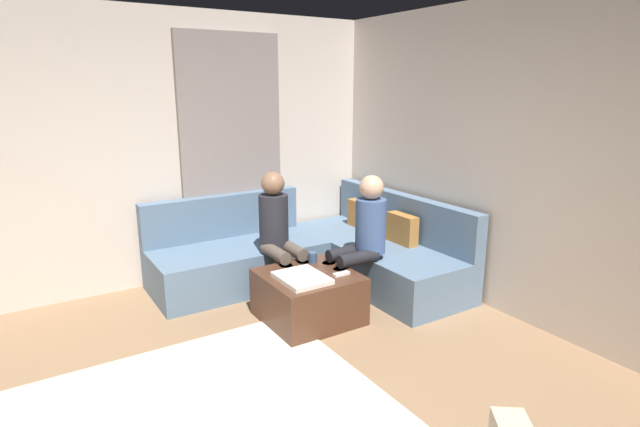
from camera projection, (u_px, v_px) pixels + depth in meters
wall_back at (582, 172)px, 3.81m from camera, size 6.00×0.12×2.70m
wall_left at (97, 155)px, 4.70m from camera, size 0.12×6.00×2.70m
curtain_panel at (232, 157)px, 5.32m from camera, size 0.06×1.10×2.50m
sectional_couch at (317, 254)px, 5.23m from camera, size 2.10×2.55×0.87m
ottoman at (308, 296)px, 4.37m from camera, size 0.76×0.76×0.42m
folded_blanket at (302, 278)px, 4.17m from camera, size 0.44×0.36×0.04m
coffee_mug at (313, 257)px, 4.58m from camera, size 0.08×0.08×0.10m
game_remote at (341, 274)px, 4.28m from camera, size 0.05×0.15×0.02m
person_on_couch_back at (362, 235)px, 4.61m from camera, size 0.30×0.60×1.20m
person_on_couch_side at (279, 230)px, 4.75m from camera, size 0.60×0.30×1.20m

